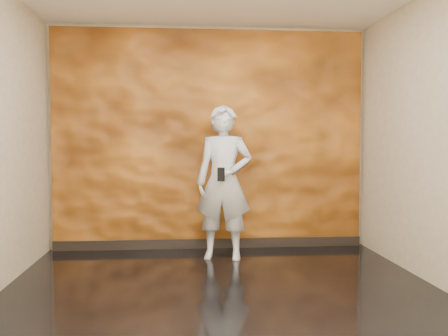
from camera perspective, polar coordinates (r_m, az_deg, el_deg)
room at (r=4.36m, az=-0.11°, el=3.67°), size 4.02×4.02×2.81m
feature_wall at (r=6.31m, az=-1.65°, el=3.28°), size 3.90×0.06×2.75m
baseboard at (r=6.41m, az=-1.61°, el=-8.61°), size 3.90×0.04×0.12m
man at (r=5.73m, az=-0.02°, el=-1.65°), size 0.72×0.56×1.77m
phone at (r=5.50m, az=-0.33°, el=-0.73°), size 0.08×0.04×0.15m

